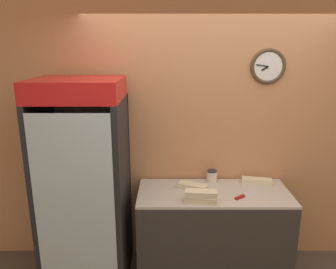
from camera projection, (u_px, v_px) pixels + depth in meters
The scene contains 9 objects.
wall_back at pixel (212, 133), 3.33m from camera, with size 5.20×0.09×2.70m.
prep_counter at pixel (213, 232), 3.23m from camera, with size 1.44×0.62×0.88m.
beverage_cooler at pixel (86, 173), 3.06m from camera, with size 0.76×0.73×1.95m.
sandwich_stack_bottom at pixel (201, 200), 2.89m from camera, with size 0.29×0.14×0.06m.
sandwich_stack_middle at pixel (202, 194), 2.88m from camera, with size 0.29×0.13×0.06m.
sandwich_flat_left at pixel (194, 186), 3.17m from camera, with size 0.30×0.21×0.05m.
sandwich_flat_right at pixel (258, 181), 3.29m from camera, with size 0.31×0.15×0.05m.
chefs_knife at pixel (245, 196), 3.01m from camera, with size 0.27×0.21×0.02m.
condiment_jar at pixel (213, 176), 3.31m from camera, with size 0.11×0.11×0.13m.
Camera 1 is at (-0.44, -2.00, 2.23)m, focal length 35.00 mm.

